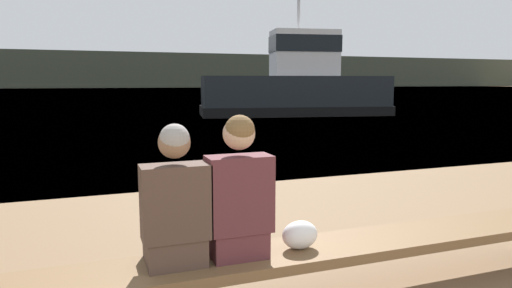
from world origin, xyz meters
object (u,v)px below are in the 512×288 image
Objects in this scene: bench_main at (187,274)px; shopping_bag at (300,235)px; person_right at (238,196)px; tugboat_red at (297,89)px; person_left at (175,206)px.

shopping_bag reaches higher than bench_main.
tugboat_red is (8.65, 17.41, 0.42)m from person_right.
tugboat_red is (9.02, 17.42, 0.93)m from bench_main.
shopping_bag is (0.91, -0.01, -0.30)m from person_left.
person_right reaches higher than person_left.
bench_main is 0.63m from person_right.
person_right is at bearing 0.45° from bench_main.
bench_main is at bearing 162.74° from tugboat_red.
shopping_bag is 19.26m from tugboat_red.
person_left is 3.51× the size of shopping_bag.
tugboat_red is at bearing 62.62° from bench_main.
bench_main is 7.40× the size of person_right.
tugboat_red is (9.09, 17.41, 0.44)m from person_left.
person_right is 19.45m from tugboat_red.
person_right is 0.11× the size of tugboat_red.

